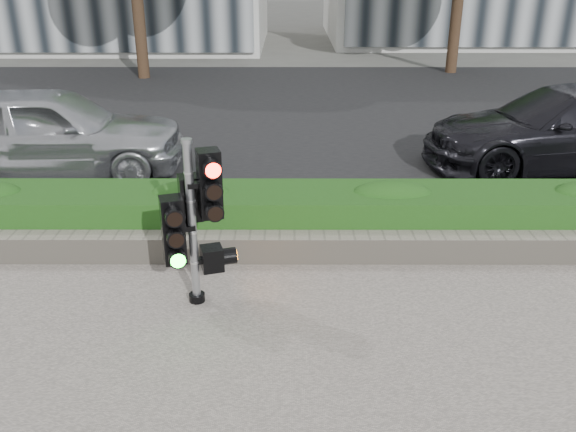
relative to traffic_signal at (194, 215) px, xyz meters
The scene contains 8 objects.
ground 1.66m from the traffic_signal, 45.15° to the right, with size 120.00×120.00×0.00m, color #51514C.
road 9.20m from the traffic_signal, 84.36° to the left, with size 60.00×13.00×0.02m, color black.
curb 2.62m from the traffic_signal, 68.20° to the left, with size 60.00×0.25×0.12m, color gray.
stone_wall 1.60m from the traffic_signal, 47.97° to the left, with size 12.00×0.32×0.34m, color gray.
hedge 2.00m from the traffic_signal, 61.38° to the left, with size 12.00×1.00×0.68m, color #307D26.
traffic_signal is the anchor object (origin of this frame).
car_silver 5.35m from the traffic_signal, 125.81° to the left, with size 1.84×4.56×1.56m, color #B0B2B7.
car_dark 7.63m from the traffic_signal, 38.44° to the left, with size 2.04×5.02×1.46m, color black.
Camera 1 is at (0.12, -5.05, 3.61)m, focal length 38.00 mm.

